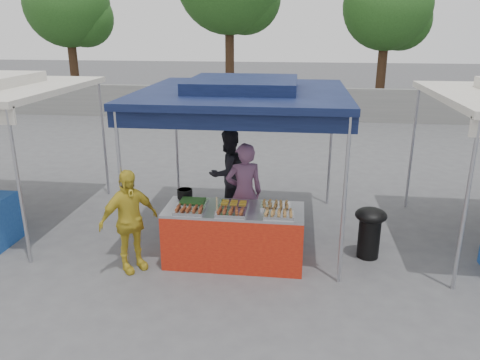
# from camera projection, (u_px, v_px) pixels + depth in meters

# --- Properties ---
(ground_plane) EXTENTS (80.00, 80.00, 0.00)m
(ground_plane) POSITION_uv_depth(u_px,v_px,m) (235.00, 258.00, 7.07)
(ground_plane) COLOR #515153
(back_wall) EXTENTS (40.00, 0.25, 1.20)m
(back_wall) POSITION_uv_depth(u_px,v_px,m) (275.00, 104.00, 17.24)
(back_wall) COLOR slate
(back_wall) RESTS_ON ground_plane
(main_canopy) EXTENTS (3.20, 3.20, 2.57)m
(main_canopy) POSITION_uv_depth(u_px,v_px,m) (243.00, 92.00, 7.24)
(main_canopy) COLOR #A9A9B0
(main_canopy) RESTS_ON ground_plane
(tree_0) EXTENTS (3.49, 3.42, 5.88)m
(tree_0) POSITION_uv_depth(u_px,v_px,m) (71.00, 8.00, 19.00)
(tree_0) COLOR #3A2516
(tree_0) RESTS_ON ground_plane
(tree_2) EXTENTS (3.41, 3.33, 5.73)m
(tree_2) POSITION_uv_depth(u_px,v_px,m) (391.00, 10.00, 17.72)
(tree_2) COLOR #3A2516
(tree_2) RESTS_ON ground_plane
(vendor_table) EXTENTS (2.00, 0.80, 0.85)m
(vendor_table) POSITION_uv_depth(u_px,v_px,m) (234.00, 235.00, 6.84)
(vendor_table) COLOR #AF210F
(vendor_table) RESTS_ON ground_plane
(food_tray_fl) EXTENTS (0.42, 0.30, 0.07)m
(food_tray_fl) POSITION_uv_depth(u_px,v_px,m) (189.00, 210.00, 6.54)
(food_tray_fl) COLOR #B4B5B9
(food_tray_fl) RESTS_ON vendor_table
(food_tray_fm) EXTENTS (0.42, 0.30, 0.07)m
(food_tray_fm) POSITION_uv_depth(u_px,v_px,m) (231.00, 212.00, 6.47)
(food_tray_fm) COLOR #B4B5B9
(food_tray_fm) RESTS_ON vendor_table
(food_tray_fr) EXTENTS (0.42, 0.30, 0.07)m
(food_tray_fr) POSITION_uv_depth(u_px,v_px,m) (279.00, 214.00, 6.41)
(food_tray_fr) COLOR #B4B5B9
(food_tray_fr) RESTS_ON vendor_table
(food_tray_bl) EXTENTS (0.42, 0.30, 0.07)m
(food_tray_bl) POSITION_uv_depth(u_px,v_px,m) (193.00, 202.00, 6.84)
(food_tray_bl) COLOR #B4B5B9
(food_tray_bl) RESTS_ON vendor_table
(food_tray_bm) EXTENTS (0.42, 0.30, 0.07)m
(food_tray_bm) POSITION_uv_depth(u_px,v_px,m) (234.00, 204.00, 6.78)
(food_tray_bm) COLOR #B4B5B9
(food_tray_bm) RESTS_ON vendor_table
(food_tray_br) EXTENTS (0.42, 0.30, 0.07)m
(food_tray_br) POSITION_uv_depth(u_px,v_px,m) (276.00, 206.00, 6.72)
(food_tray_br) COLOR #B4B5B9
(food_tray_br) RESTS_ON vendor_table
(cooking_pot) EXTENTS (0.23, 0.23, 0.13)m
(cooking_pot) POSITION_uv_depth(u_px,v_px,m) (185.00, 194.00, 7.10)
(cooking_pot) COLOR black
(cooking_pot) RESTS_ON vendor_table
(skewer_cup) EXTENTS (0.07, 0.07, 0.09)m
(skewer_cup) POSITION_uv_depth(u_px,v_px,m) (217.00, 213.00, 6.43)
(skewer_cup) COLOR #A9A9B0
(skewer_cup) RESTS_ON vendor_table
(wok_burner) EXTENTS (0.47, 0.47, 0.79)m
(wok_burner) POSITION_uv_depth(u_px,v_px,m) (370.00, 228.00, 6.98)
(wok_burner) COLOR black
(wok_burner) RESTS_ON ground_plane
(crate_left) EXTENTS (0.49, 0.34, 0.29)m
(crate_left) POSITION_uv_depth(u_px,v_px,m) (213.00, 232.00, 7.61)
(crate_left) COLOR navy
(crate_left) RESTS_ON ground_plane
(crate_right) EXTENTS (0.44, 0.31, 0.27)m
(crate_right) POSITION_uv_depth(u_px,v_px,m) (258.00, 237.00, 7.46)
(crate_right) COLOR navy
(crate_right) RESTS_ON ground_plane
(crate_stacked) EXTENTS (0.42, 0.30, 0.25)m
(crate_stacked) POSITION_uv_depth(u_px,v_px,m) (259.00, 222.00, 7.38)
(crate_stacked) COLOR navy
(crate_stacked) RESTS_ON crate_right
(vendor_woman) EXTENTS (0.69, 0.56, 1.63)m
(vendor_woman) POSITION_uv_depth(u_px,v_px,m) (244.00, 193.00, 7.42)
(vendor_woman) COLOR #7C4F71
(vendor_woman) RESTS_ON ground_plane
(helper_man) EXTENTS (0.98, 0.98, 1.60)m
(helper_man) POSITION_uv_depth(u_px,v_px,m) (228.00, 173.00, 8.46)
(helper_man) COLOR black
(helper_man) RESTS_ON ground_plane
(customer_person) EXTENTS (0.87, 0.88, 1.50)m
(customer_person) POSITION_uv_depth(u_px,v_px,m) (129.00, 221.00, 6.53)
(customer_person) COLOR gold
(customer_person) RESTS_ON ground_plane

